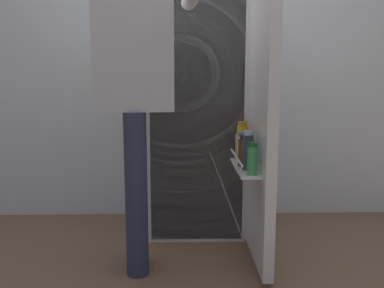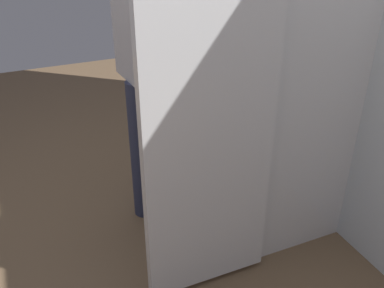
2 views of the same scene
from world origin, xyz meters
name	(u,v)px [view 2 (image 2 of 2)]	position (x,y,z in m)	size (l,w,h in m)	color
ground_plane	(192,236)	(0.00, 0.00, 0.00)	(6.97, 6.97, 0.00)	brown
kitchen_wall	(343,14)	(0.00, 0.87, 1.23)	(4.40, 0.10, 2.45)	silver
refrigerator	(275,99)	(0.03, 0.48, 0.82)	(0.68, 1.19, 1.63)	white
person	(147,46)	(-0.33, -0.11, 1.08)	(0.59, 0.72, 1.78)	#2D334C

